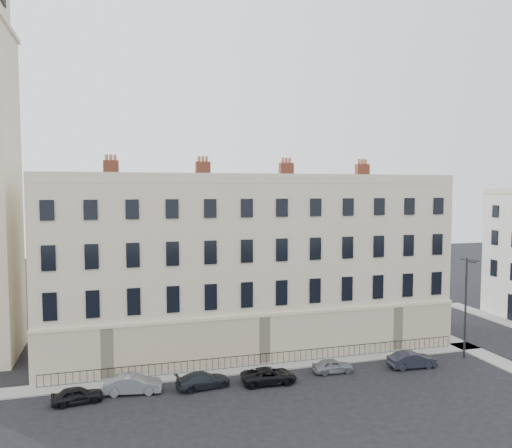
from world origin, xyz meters
The scene contains 13 objects.
ground centered at (0.00, 0.00, 0.00)m, with size 160.00×160.00×0.00m, color black.
terrace centered at (-5.97, 11.97, 7.50)m, with size 36.22×12.22×17.00m.
pavement_terrace centered at (-10.00, 5.00, 0.06)m, with size 48.00×2.00×0.12m, color gray.
pavement_east_return centered at (13.00, 8.00, 0.06)m, with size 2.00×24.00×0.12m, color gray.
pavement_adjacent centered at (23.00, 10.00, 0.06)m, with size 2.00×20.00×0.12m, color gray.
railings centered at (-6.00, 5.40, 0.55)m, with size 35.00×0.04×0.96m.
car_a centered at (-20.48, 2.05, 0.57)m, with size 1.35×3.35×1.14m, color black.
car_b centered at (-16.77, 2.74, 0.67)m, with size 1.41×4.04×1.33m, color slate.
car_c centered at (-11.80, 2.30, 0.58)m, with size 1.63×4.01×1.16m, color black.
car_d centered at (-6.91, 1.80, 0.58)m, with size 1.93×4.19×1.17m, color black.
car_e centered at (-1.39, 2.48, 0.55)m, with size 1.30×3.24×1.10m, color slate.
car_f centered at (5.29, 1.72, 0.65)m, with size 1.38×3.95×1.30m, color #21212C.
streetlamp centered at (10.95, 2.47, 4.84)m, with size 0.90×1.77×8.73m.
Camera 1 is at (-17.86, -32.94, 14.53)m, focal length 35.00 mm.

